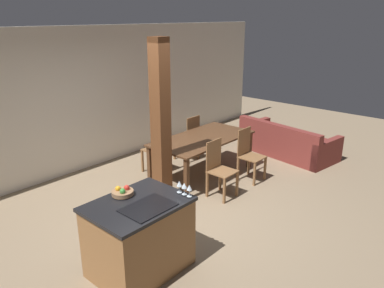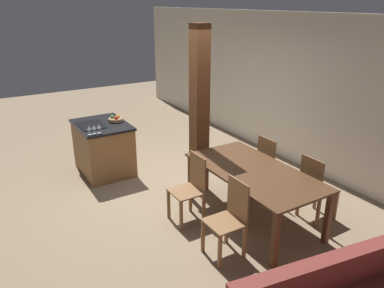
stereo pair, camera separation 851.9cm
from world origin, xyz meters
The scene contains 14 objects.
ground_plane centered at (0.00, 0.00, 0.00)m, with size 16.00×16.00×0.00m, color #847056.
wall_back centered at (0.00, 2.68, 1.35)m, with size 11.20×0.08×2.70m.
kitchen_island centered at (-1.17, -0.55, 0.45)m, with size 1.11×0.84×0.90m.
fruit_bowl centered at (-1.17, -0.29, 0.93)m, with size 0.25×0.25×0.10m.
wine_glass_near centered at (-0.69, -0.90, 1.01)m, with size 0.06×0.06×0.15m.
wine_glass_middle centered at (-0.69, -0.82, 1.01)m, with size 0.06×0.06×0.15m.
wine_glass_far centered at (-0.69, -0.74, 1.01)m, with size 0.06×0.06×0.15m.
dining_table centered at (1.43, 0.67, 0.67)m, with size 1.97×1.00×0.75m.
dining_chair_near_left centered at (0.98, -0.05, 0.49)m, with size 0.40×0.40×0.95m.
dining_chair_near_right centered at (1.87, -0.05, 0.49)m, with size 0.40×0.40×0.95m.
dining_chair_far_left centered at (0.98, 1.40, 0.49)m, with size 0.40×0.40×0.95m.
dining_chair_far_right centered at (1.87, 1.40, 0.49)m, with size 0.40×0.40×0.95m.
couch centered at (3.52, 0.04, 0.25)m, with size 1.22×2.14×0.73m.
timber_post centered at (0.26, 0.54, 1.29)m, with size 0.23×0.23×2.58m.
Camera 1 is at (-3.57, -3.48, 2.87)m, focal length 35.00 mm.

